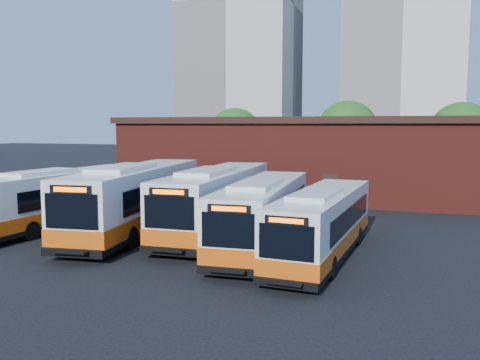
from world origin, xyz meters
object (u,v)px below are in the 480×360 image
(bus_west, at_px, (136,201))
(bus_mideast, at_px, (263,216))
(bus_midwest, at_px, (217,203))
(bus_farwest, at_px, (61,200))
(bus_east, at_px, (323,226))
(transit_worker, at_px, (226,244))

(bus_west, bearing_deg, bus_mideast, -14.55)
(bus_midwest, height_order, bus_mideast, bus_midwest)
(bus_farwest, distance_m, bus_east, 15.45)
(bus_west, height_order, bus_east, bus_west)
(bus_east, bearing_deg, bus_farwest, 176.24)
(bus_mideast, relative_size, bus_east, 1.07)
(transit_worker, bearing_deg, bus_midwest, 1.62)
(bus_midwest, bearing_deg, bus_farwest, -173.66)
(bus_farwest, distance_m, bus_west, 4.87)
(bus_west, relative_size, transit_worker, 8.59)
(bus_west, xyz_separation_m, bus_east, (10.43, -2.20, -0.30))
(bus_mideast, bearing_deg, bus_east, -22.35)
(bus_west, bearing_deg, bus_farwest, 174.12)
(bus_farwest, relative_size, bus_midwest, 0.94)
(bus_west, bearing_deg, bus_east, -17.77)
(bus_midwest, bearing_deg, transit_worker, -67.90)
(bus_farwest, bearing_deg, bus_mideast, 1.29)
(transit_worker, bearing_deg, bus_farwest, 47.04)
(bus_farwest, bearing_deg, bus_midwest, 14.66)
(bus_midwest, distance_m, bus_mideast, 4.06)
(bus_mideast, height_order, transit_worker, bus_mideast)
(bus_east, relative_size, transit_worker, 7.05)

